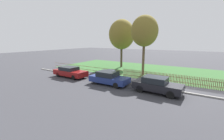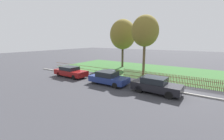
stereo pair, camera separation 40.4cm
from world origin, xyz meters
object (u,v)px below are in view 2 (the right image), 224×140
at_px(tree_nearest_kerb, 123,35).
at_px(parked_car_black_saloon, 108,78).
at_px(parked_car_navy_estate, 156,85).
at_px(tree_behind_motorcycle, 145,31).
at_px(parked_car_silver_hatchback, 70,72).
at_px(covered_motorcycle, 111,73).

bearing_deg(tree_nearest_kerb, parked_car_black_saloon, -68.54).
xyz_separation_m(parked_car_navy_estate, tree_behind_motorcycle, (-3.60, 6.19, 5.02)).
bearing_deg(tree_nearest_kerb, parked_car_silver_hatchback, -101.42).
relative_size(parked_car_black_saloon, covered_motorcycle, 2.25).
height_order(tree_nearest_kerb, tree_behind_motorcycle, tree_nearest_kerb).
distance_m(parked_car_silver_hatchback, covered_motorcycle, 5.19).
bearing_deg(parked_car_black_saloon, parked_car_silver_hatchback, 179.35).
relative_size(covered_motorcycle, tree_behind_motorcycle, 0.24).
bearing_deg(parked_car_silver_hatchback, tree_nearest_kerb, 79.51).
bearing_deg(parked_car_navy_estate, tree_nearest_kerb, 133.99).
relative_size(parked_car_silver_hatchback, covered_motorcycle, 2.47).
bearing_deg(parked_car_navy_estate, parked_car_silver_hatchback, -178.12).
height_order(parked_car_black_saloon, parked_car_navy_estate, parked_car_navy_estate).
bearing_deg(parked_car_silver_hatchback, parked_car_navy_estate, 0.82).
xyz_separation_m(parked_car_navy_estate, tree_nearest_kerb, (-9.00, 10.00, 4.82)).
distance_m(parked_car_silver_hatchback, tree_nearest_kerb, 11.29).
bearing_deg(parked_car_silver_hatchback, parked_car_black_saloon, 0.03).
relative_size(parked_car_navy_estate, tree_behind_motorcycle, 0.55).
height_order(parked_car_silver_hatchback, tree_behind_motorcycle, tree_behind_motorcycle).
bearing_deg(covered_motorcycle, parked_car_silver_hatchback, -149.73).
distance_m(tree_nearest_kerb, tree_behind_motorcycle, 6.61).
bearing_deg(parked_car_silver_hatchback, covered_motorcycle, 27.83).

